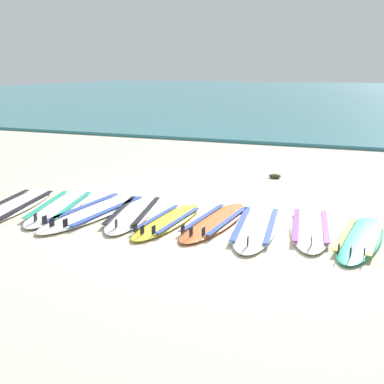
% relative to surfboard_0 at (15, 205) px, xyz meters
% --- Properties ---
extents(ground_plane, '(80.00, 80.00, 0.00)m').
position_rel_surfboard_0_xyz_m(ground_plane, '(3.06, 0.75, -0.04)').
color(ground_plane, beige).
extents(sea, '(80.00, 60.00, 0.10)m').
position_rel_surfboard_0_xyz_m(sea, '(3.06, 38.07, 0.01)').
color(sea, teal).
rests_on(sea, ground).
extents(surfboard_0, '(1.13, 2.52, 0.18)m').
position_rel_surfboard_0_xyz_m(surfboard_0, '(0.00, 0.00, 0.00)').
color(surfboard_0, white).
rests_on(surfboard_0, ground).
extents(surfboard_1, '(1.19, 2.42, 0.18)m').
position_rel_surfboard_0_xyz_m(surfboard_1, '(0.69, 0.22, -0.00)').
color(surfboard_1, white).
rests_on(surfboard_1, ground).
extents(surfboard_2, '(0.78, 2.59, 0.18)m').
position_rel_surfboard_0_xyz_m(surfboard_2, '(1.35, 0.22, -0.00)').
color(surfboard_2, silver).
rests_on(surfboard_2, ground).
extents(surfboard_3, '(1.07, 2.31, 0.18)m').
position_rel_surfboard_0_xyz_m(surfboard_3, '(1.91, 0.36, -0.00)').
color(surfboard_3, white).
rests_on(surfboard_3, ground).
extents(surfboard_4, '(0.51, 1.94, 0.18)m').
position_rel_surfboard_0_xyz_m(surfboard_4, '(2.58, 0.14, 0.00)').
color(surfboard_4, yellow).
rests_on(surfboard_4, ground).
extents(surfboard_5, '(0.61, 2.12, 0.18)m').
position_rel_surfboard_0_xyz_m(surfboard_5, '(3.21, 0.38, 0.00)').
color(surfboard_5, orange).
rests_on(surfboard_5, ground).
extents(surfboard_6, '(0.93, 2.35, 0.18)m').
position_rel_surfboard_0_xyz_m(surfboard_6, '(3.80, 0.36, -0.00)').
color(surfboard_6, silver).
rests_on(surfboard_6, ground).
extents(surfboard_7, '(0.90, 2.21, 0.18)m').
position_rel_surfboard_0_xyz_m(surfboard_7, '(4.50, 0.60, -0.00)').
color(surfboard_7, white).
rests_on(surfboard_7, ground).
extents(surfboard_8, '(0.63, 2.09, 0.18)m').
position_rel_surfboard_0_xyz_m(surfboard_8, '(5.16, 0.37, 0.00)').
color(surfboard_8, '#2DB793').
rests_on(surfboard_8, ground).
extents(seaweed_clump_near_shoreline, '(0.24, 0.19, 0.08)m').
position_rel_surfboard_0_xyz_m(seaweed_clump_near_shoreline, '(3.27, 3.72, 0.01)').
color(seaweed_clump_near_shoreline, '#2D381E').
rests_on(seaweed_clump_near_shoreline, ground).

